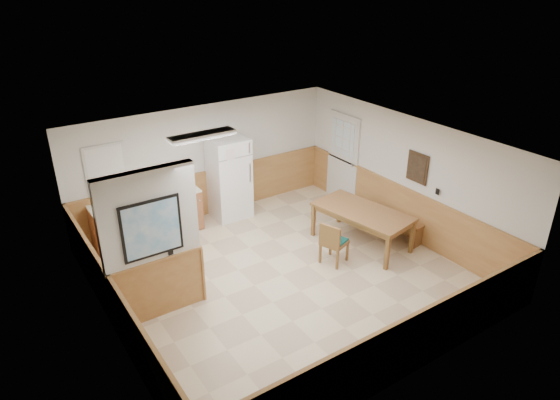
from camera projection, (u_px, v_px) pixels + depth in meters
ground at (282, 275)px, 9.09m from camera, size 6.00×6.00×0.00m
ceiling at (282, 145)px, 8.02m from camera, size 6.00×6.00×0.02m
back_wall at (205, 162)px, 10.81m from camera, size 6.00×0.02×2.50m
right_wall at (406, 177)px, 10.05m from camera, size 0.02×6.00×2.50m
left_wall at (106, 267)px, 7.05m from camera, size 0.02×6.00×2.50m
wainscot_back at (208, 193)px, 11.12m from camera, size 6.00×0.04×1.00m
wainscot_right at (401, 210)px, 10.37m from camera, size 0.04×6.00×1.00m
wainscot_left at (115, 310)px, 7.39m from camera, size 0.04×6.00×1.00m
partition_wall at (152, 247)px, 7.58m from camera, size 1.50×0.20×2.50m
kitchen_counter at (161, 214)px, 10.30m from camera, size 2.20×0.61×1.00m
exterior_door at (343, 158)px, 11.55m from camera, size 0.07×1.02×2.15m
kitchen_window at (106, 169)px, 9.61m from camera, size 0.80×0.04×1.00m
wall_painting at (417, 168)px, 9.68m from camera, size 0.04×0.50×0.60m
fluorescent_fixture at (202, 136)px, 8.62m from camera, size 1.20×0.30×0.09m
refrigerator at (229, 178)px, 10.87m from camera, size 0.80×0.72×1.81m
dining_table at (362, 214)px, 9.83m from camera, size 1.32×2.08×0.75m
dining_bench at (389, 218)px, 10.38m from camera, size 0.60×1.61×0.45m
dining_chair at (332, 241)px, 9.23m from camera, size 0.70×0.58×0.85m
fire_extinguisher at (187, 179)px, 10.33m from camera, size 0.13×0.13×0.44m
soap_bottle at (112, 201)px, 9.55m from camera, size 0.09×0.09×0.24m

